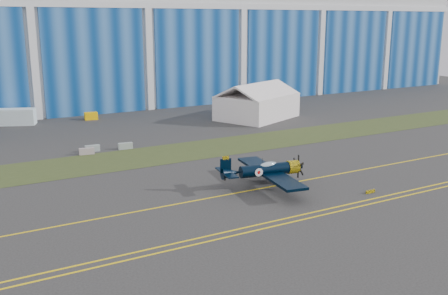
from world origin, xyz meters
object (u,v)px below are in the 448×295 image
warbird (265,170)px  shipping_container (16,117)px  tug (91,116)px  tent (257,101)px

warbird → shipping_container: (-18.02, 50.39, -0.50)m
shipping_container → tug: shipping_container is taller
tent → shipping_container: (-39.80, 15.57, -1.92)m
warbird → tent: size_ratio=0.85×
tug → warbird: bearing=-76.4°
tent → tug: 30.61m
warbird → shipping_container: size_ratio=2.26×
shipping_container → tug: size_ratio=2.84×
warbird → shipping_container: bearing=119.3°
tent → tug: tent is taller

